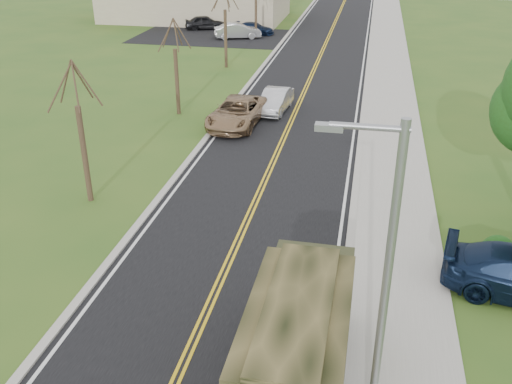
# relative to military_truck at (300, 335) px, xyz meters

# --- Properties ---
(road) EXTENTS (8.00, 120.00, 0.01)m
(road) POSITION_rel_military_truck_xyz_m (-3.20, 39.14, -1.88)
(road) COLOR black
(road) RESTS_ON ground
(curb_right) EXTENTS (0.30, 120.00, 0.12)m
(curb_right) POSITION_rel_military_truck_xyz_m (0.95, 39.14, -1.82)
(curb_right) COLOR #9E998E
(curb_right) RESTS_ON ground
(sidewalk_right) EXTENTS (3.20, 120.00, 0.10)m
(sidewalk_right) POSITION_rel_military_truck_xyz_m (2.70, 39.14, -1.83)
(sidewalk_right) COLOR #9E998E
(sidewalk_right) RESTS_ON ground
(curb_left) EXTENTS (0.30, 120.00, 0.10)m
(curb_left) POSITION_rel_military_truck_xyz_m (-7.35, 39.14, -1.83)
(curb_left) COLOR #9E998E
(curb_left) RESTS_ON ground
(street_light) EXTENTS (1.65, 0.22, 8.00)m
(street_light) POSITION_rel_military_truck_xyz_m (1.70, -1.36, 2.55)
(street_light) COLOR gray
(street_light) RESTS_ON ground
(bare_tree_a) EXTENTS (1.93, 2.26, 6.08)m
(bare_tree_a) POSITION_rel_military_truck_xyz_m (-10.20, 9.14, 0.74)
(bare_tree_a) COLOR #38281C
(bare_tree_a) RESTS_ON ground
(bare_tree_b) EXTENTS (1.83, 2.14, 5.73)m
(bare_tree_b) POSITION_rel_military_truck_xyz_m (-10.20, 21.14, 0.59)
(bare_tree_b) COLOR #38281C
(bare_tree_b) RESTS_ON ground
(bare_tree_c) EXTENTS (2.04, 2.39, 6.42)m
(bare_tree_c) POSITION_rel_military_truck_xyz_m (-10.20, 33.14, 0.89)
(bare_tree_c) COLOR #38281C
(bare_tree_c) RESTS_ON ground
(bare_tree_d) EXTENTS (1.88, 2.20, 5.91)m
(bare_tree_d) POSITION_rel_military_truck_xyz_m (-10.20, 45.14, 0.67)
(bare_tree_d) COLOR #38281C
(bare_tree_d) RESTS_ON ground
(military_truck) EXTENTS (2.38, 6.62, 3.29)m
(military_truck) POSITION_rel_military_truck_xyz_m (0.00, 0.00, 0.00)
(military_truck) COLOR black
(military_truck) RESTS_ON ground
(suv_champagne) EXTENTS (2.96, 5.72, 1.54)m
(suv_champagne) POSITION_rel_military_truck_xyz_m (-6.20, 19.81, -1.11)
(suv_champagne) COLOR #907151
(suv_champagne) RESTS_ON ground
(sedan_silver) EXTENTS (1.81, 4.28, 1.38)m
(sedan_silver) POSITION_rel_military_truck_xyz_m (-4.46, 22.74, -1.20)
(sedan_silver) COLOR silver
(sedan_silver) RESTS_ON ground
(lot_car_dark) EXTENTS (4.56, 3.09, 1.44)m
(lot_car_dark) POSITION_rel_military_truck_xyz_m (-16.37, 48.63, -1.16)
(lot_car_dark) COLOR black
(lot_car_dark) RESTS_ON ground
(lot_car_silver) EXTENTS (4.78, 3.11, 1.49)m
(lot_car_silver) POSITION_rel_military_truck_xyz_m (-11.91, 44.58, -1.14)
(lot_car_silver) COLOR #BDBCC2
(lot_car_silver) RESTS_ON ground
(lot_car_navy) EXTENTS (4.18, 2.03, 1.17)m
(lot_car_navy) POSITION_rel_military_truck_xyz_m (-10.75, 46.99, -1.30)
(lot_car_navy) COLOR black
(lot_car_navy) RESTS_ON ground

